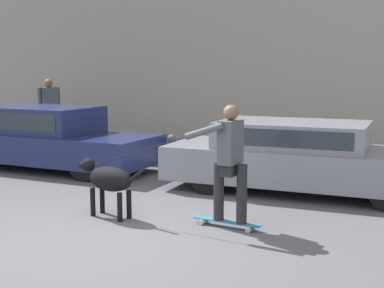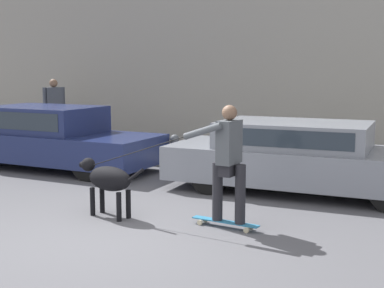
% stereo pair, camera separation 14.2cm
% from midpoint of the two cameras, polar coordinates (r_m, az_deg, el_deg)
% --- Properties ---
extents(ground_plane, '(36.00, 36.00, 0.00)m').
position_cam_midpoint_polar(ground_plane, '(6.56, -10.31, -10.20)').
color(ground_plane, '#545459').
extents(back_wall, '(32.00, 0.30, 5.79)m').
position_cam_midpoint_polar(back_wall, '(12.91, 8.13, 11.77)').
color(back_wall, gray).
rests_on(back_wall, ground_plane).
extents(sidewalk_curb, '(30.00, 2.50, 0.13)m').
position_cam_midpoint_polar(sidewalk_curb, '(11.69, 5.95, -1.71)').
color(sidewalk_curb, gray).
rests_on(sidewalk_curb, ground_plane).
extents(parked_car_0, '(4.62, 1.77, 1.27)m').
position_cam_midpoint_polar(parked_car_0, '(11.37, -15.58, 0.53)').
color(parked_car_0, black).
rests_on(parked_car_0, ground_plane).
extents(parked_car_1, '(4.54, 1.82, 1.17)m').
position_cam_midpoint_polar(parked_car_1, '(9.02, 11.05, -1.39)').
color(parked_car_1, black).
rests_on(parked_car_1, ground_plane).
extents(dog, '(1.17, 0.47, 0.79)m').
position_cam_midpoint_polar(dog, '(7.46, -9.44, -3.77)').
color(dog, black).
rests_on(dog, ground_plane).
extents(skateboarder, '(2.51, 0.55, 1.59)m').
position_cam_midpoint_polar(skateboarder, '(6.79, 3.42, -1.58)').
color(skateboarder, beige).
rests_on(skateboarder, ground_plane).
extents(pedestrian_with_bag, '(0.42, 0.61, 1.64)m').
position_cam_midpoint_polar(pedestrian_with_bag, '(14.15, -15.20, 3.75)').
color(pedestrian_with_bag, '#28282D').
rests_on(pedestrian_with_bag, sidewalk_curb).
extents(fire_hydrant, '(0.18, 0.18, 0.74)m').
position_cam_midpoint_polar(fire_hydrant, '(10.70, -2.52, -0.84)').
color(fire_hydrant, '#4C5156').
rests_on(fire_hydrant, ground_plane).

